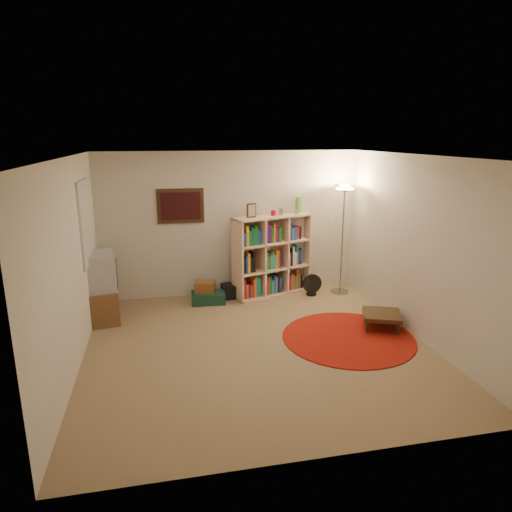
# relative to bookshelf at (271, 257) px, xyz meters

# --- Properties ---
(room) EXTENTS (4.54, 4.54, 2.54)m
(room) POSITION_rel_bookshelf_xyz_m (-0.72, -2.00, 0.58)
(room) COLOR #8A7151
(room) RESTS_ON ground
(bookshelf) EXTENTS (1.46, 0.83, 1.69)m
(bookshelf) POSITION_rel_bookshelf_xyz_m (0.00, 0.00, 0.00)
(bookshelf) COLOR beige
(bookshelf) RESTS_ON ground
(floor_lamp) EXTENTS (0.48, 0.48, 1.93)m
(floor_lamp) POSITION_rel_bookshelf_xyz_m (1.24, -0.21, 0.92)
(floor_lamp) COLOR #9A9A9E
(floor_lamp) RESTS_ON ground
(floor_fan) EXTENTS (0.34, 0.19, 0.39)m
(floor_fan) POSITION_rel_bookshelf_xyz_m (0.69, -0.25, -0.49)
(floor_fan) COLOR black
(floor_fan) RESTS_ON ground
(tv_stand) EXTENTS (0.62, 0.80, 1.06)m
(tv_stand) POSITION_rel_bookshelf_xyz_m (-2.83, -0.66, -0.17)
(tv_stand) COLOR brown
(tv_stand) RESTS_ON ground
(suitcase) EXTENTS (0.58, 0.40, 0.18)m
(suitcase) POSITION_rel_bookshelf_xyz_m (-1.14, -0.25, -0.59)
(suitcase) COLOR #133628
(suitcase) RESTS_ON ground
(wicker_basket) EXTENTS (0.37, 0.30, 0.19)m
(wicker_basket) POSITION_rel_bookshelf_xyz_m (-1.19, -0.21, -0.41)
(wicker_basket) COLOR brown
(wicker_basket) RESTS_ON suitcase
(duffel_bag) EXTENTS (0.36, 0.30, 0.24)m
(duffel_bag) POSITION_rel_bookshelf_xyz_m (-0.71, -0.07, -0.56)
(duffel_bag) COLOR black
(duffel_bag) RESTS_ON ground
(paper_towel) EXTENTS (0.14, 0.14, 0.24)m
(paper_towel) POSITION_rel_bookshelf_xyz_m (-0.79, -0.04, -0.56)
(paper_towel) COLOR silver
(paper_towel) RESTS_ON ground
(red_rug) EXTENTS (1.84, 1.84, 0.02)m
(red_rug) POSITION_rel_bookshelf_xyz_m (0.62, -2.05, -0.67)
(red_rug) COLOR maroon
(red_rug) RESTS_ON ground
(side_table) EXTENTS (0.68, 0.68, 0.24)m
(side_table) POSITION_rel_bookshelf_xyz_m (1.23, -1.83, -0.48)
(side_table) COLOR black
(side_table) RESTS_ON ground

